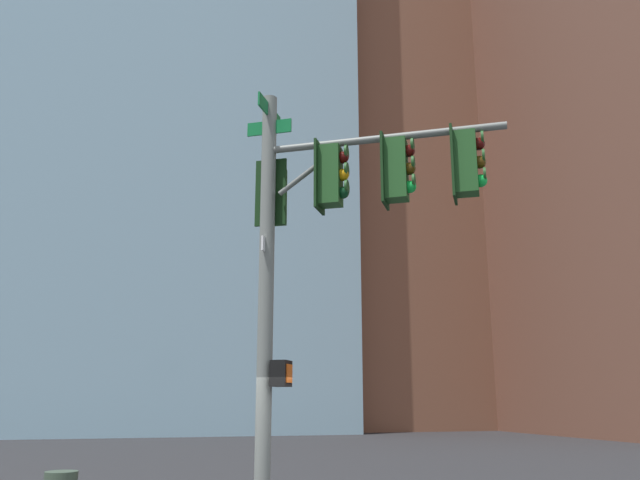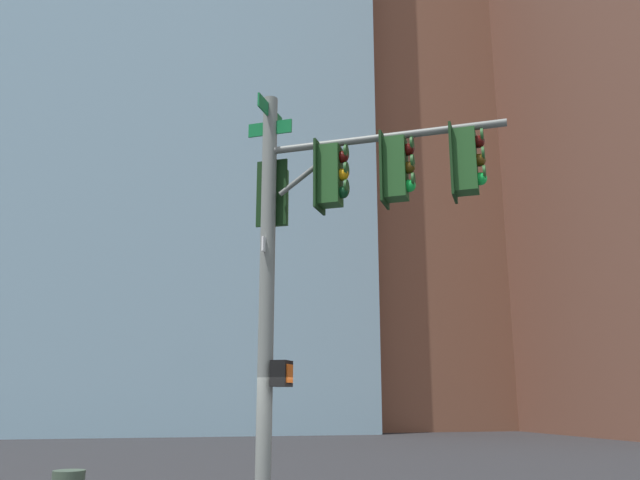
# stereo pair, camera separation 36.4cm
# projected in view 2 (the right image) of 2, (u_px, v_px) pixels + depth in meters

# --- Properties ---
(signal_pole_assembly) EXTENTS (2.63, 3.71, 7.23)m
(signal_pole_assembly) POSITION_uv_depth(u_px,v_px,m) (327.00, 225.00, 10.37)
(signal_pole_assembly) COLOR slate
(signal_pole_assembly) RESTS_ON ground_plane
(building_glass_tower) EXTENTS (27.72, 31.07, 70.32)m
(building_glass_tower) POSITION_uv_depth(u_px,v_px,m) (162.00, 26.00, 58.68)
(building_glass_tower) COLOR #8CB2C6
(building_glass_tower) RESTS_ON ground_plane
(building_brick_farside) EXTENTS (23.11, 19.23, 35.83)m
(building_brick_farside) POSITION_uv_depth(u_px,v_px,m) (381.00, 222.00, 58.92)
(building_brick_farside) COLOR brown
(building_brick_farside) RESTS_ON ground_plane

